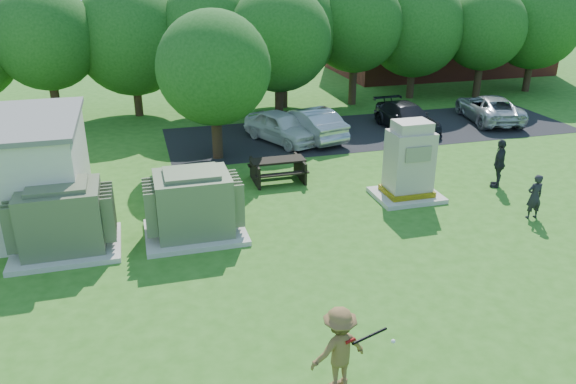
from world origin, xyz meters
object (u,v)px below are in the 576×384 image
object	(u,v)px
transformer_right	(194,206)
car_dark	(407,117)
person_by_generator	(535,197)
car_silver_b	(489,108)
picnic_table	(278,167)
car_silver_a	(309,123)
generator_cabinet	(409,165)
person_walking_right	(499,163)
car_white	(282,127)
batter	(339,349)
transformer_left	(62,220)

from	to	relation	value
transformer_right	car_dark	size ratio (longest dim) A/B	0.68
person_by_generator	car_silver_b	distance (m)	12.19
picnic_table	car_silver_a	size ratio (longest dim) A/B	0.45
generator_cabinet	picnic_table	size ratio (longest dim) A/B	1.37
car_dark	generator_cabinet	bearing A→B (deg)	-119.61
person_walking_right	car_silver_a	distance (m)	9.08
picnic_table	car_white	bearing A→B (deg)	73.44
picnic_table	car_white	world-z (taller)	car_white
generator_cabinet	car_white	size ratio (longest dim) A/B	0.67
car_silver_a	car_dark	size ratio (longest dim) A/B	1.02
generator_cabinet	car_dark	bearing A→B (deg)	63.57
person_walking_right	car_dark	world-z (taller)	person_walking_right
batter	car_white	size ratio (longest dim) A/B	0.43
transformer_right	person_by_generator	xyz separation A→B (m)	(10.68, -1.72, -0.22)
transformer_right	car_silver_a	bearing A→B (deg)	53.71
picnic_table	car_silver_b	size ratio (longest dim) A/B	0.42
generator_cabinet	person_walking_right	world-z (taller)	generator_cabinet
transformer_left	transformer_right	distance (m)	3.70
batter	car_white	bearing A→B (deg)	-110.92
person_walking_right	car_silver_b	bearing A→B (deg)	-171.95
person_by_generator	person_walking_right	size ratio (longest dim) A/B	0.83
person_by_generator	generator_cabinet	bearing A→B (deg)	-38.62
transformer_left	car_silver_b	world-z (taller)	transformer_left
transformer_right	car_silver_b	world-z (taller)	transformer_right
picnic_table	car_dark	xyz separation A→B (m)	(7.81, 4.95, 0.10)
car_white	car_silver_b	size ratio (longest dim) A/B	0.85
car_dark	picnic_table	bearing A→B (deg)	-150.80
car_silver_b	transformer_right	bearing A→B (deg)	40.42
transformer_right	generator_cabinet	world-z (taller)	generator_cabinet
person_walking_right	car_dark	distance (m)	7.67
batter	person_walking_right	distance (m)	12.52
car_white	car_silver_a	size ratio (longest dim) A/B	0.91
car_dark	transformer_right	bearing A→B (deg)	-145.96
car_white	car_dark	xyz separation A→B (m)	(6.39, 0.16, -0.06)
transformer_left	picnic_table	distance (m)	8.16
person_by_generator	person_walking_right	bearing A→B (deg)	-99.92
transformer_left	person_by_generator	xyz separation A→B (m)	(14.38, -1.72, -0.22)
car_dark	car_white	bearing A→B (deg)	178.28
person_by_generator	person_walking_right	world-z (taller)	person_walking_right
transformer_right	car_silver_b	size ratio (longest dim) A/B	0.62
batter	generator_cabinet	bearing A→B (deg)	-134.10
car_white	batter	bearing A→B (deg)	-125.91
transformer_right	car_dark	xyz separation A→B (m)	(11.38, 8.64, -0.33)
transformer_left	car_silver_a	distance (m)	13.23
batter	transformer_right	bearing A→B (deg)	-85.42
car_silver_a	car_silver_b	distance (m)	9.96
transformer_left	car_white	world-z (taller)	transformer_left
car_dark	transformer_left	bearing A→B (deg)	-153.36
generator_cabinet	picnic_table	world-z (taller)	generator_cabinet
generator_cabinet	batter	xyz separation A→B (m)	(-5.64, -8.30, -0.32)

